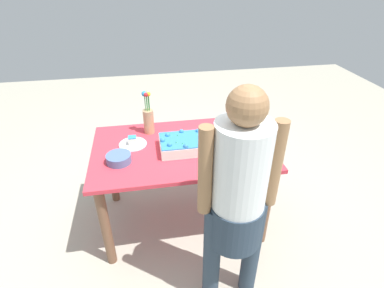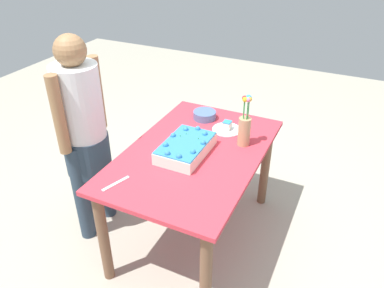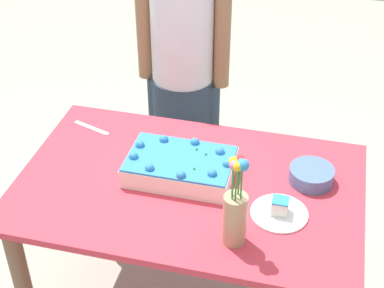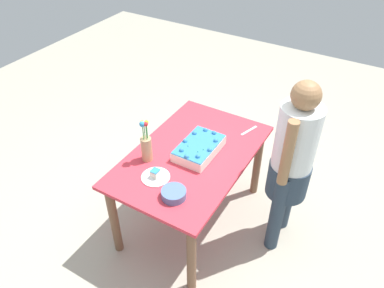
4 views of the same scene
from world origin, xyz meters
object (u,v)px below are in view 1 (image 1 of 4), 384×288
object	(u,v)px
fruit_bowl	(119,158)
sheet_cake	(188,144)
cake_knife	(258,159)
flower_vase	(148,118)
person_standing	(238,196)
serving_plate_with_slice	(133,143)

from	to	relation	value
fruit_bowl	sheet_cake	bearing A→B (deg)	-169.99
sheet_cake	cake_knife	size ratio (longest dim) A/B	2.22
sheet_cake	flower_vase	bearing A→B (deg)	-48.00
cake_knife	sheet_cake	bearing A→B (deg)	-7.11
fruit_bowl	person_standing	size ratio (longest dim) A/B	0.12
sheet_cake	serving_plate_with_slice	distance (m)	0.43
cake_knife	flower_vase	size ratio (longest dim) A/B	0.52
serving_plate_with_slice	flower_vase	size ratio (longest dim) A/B	0.59
flower_vase	fruit_bowl	bearing A→B (deg)	59.30
cake_knife	fruit_bowl	distance (m)	0.98
fruit_bowl	serving_plate_with_slice	bearing A→B (deg)	-113.52
sheet_cake	fruit_bowl	distance (m)	0.51
flower_vase	serving_plate_with_slice	bearing A→B (deg)	51.46
sheet_cake	flower_vase	world-z (taller)	flower_vase
serving_plate_with_slice	flower_vase	xyz separation A→B (m)	(-0.14, -0.17, 0.12)
serving_plate_with_slice	person_standing	bearing A→B (deg)	125.25
flower_vase	person_standing	bearing A→B (deg)	114.01
sheet_cake	cake_knife	world-z (taller)	sheet_cake
flower_vase	fruit_bowl	xyz separation A→B (m)	(0.23, 0.39, -0.10)
cake_knife	fruit_bowl	size ratio (longest dim) A/B	1.08
serving_plate_with_slice	cake_knife	distance (m)	0.94
sheet_cake	serving_plate_with_slice	bearing A→B (deg)	-17.71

